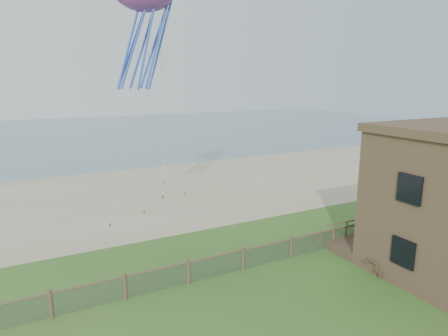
{
  "coord_description": "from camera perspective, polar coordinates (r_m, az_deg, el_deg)",
  "views": [
    {
      "loc": [
        -9.61,
        -10.08,
        9.42
      ],
      "look_at": [
        -0.04,
        8.0,
        4.94
      ],
      "focal_mm": 32.0,
      "sensor_mm": 36.0,
      "label": 1
    }
  ],
  "objects": [
    {
      "name": "motel_deck",
      "position": [
        28.69,
        27.05,
        -7.69
      ],
      "size": [
        15.0,
        2.0,
        0.5
      ],
      "primitive_type": "cube",
      "color": "brown",
      "rests_on": "ground"
    },
    {
      "name": "ocean",
      "position": [
        77.26,
        -20.6,
        4.58
      ],
      "size": [
        160.0,
        68.0,
        0.02
      ],
      "primitive_type": "cube",
      "color": "slate",
      "rests_on": "ground"
    },
    {
      "name": "chainlink_fence",
      "position": [
        20.73,
        2.76,
        -12.98
      ],
      "size": [
        36.2,
        0.2,
        1.25
      ],
      "primitive_type": null,
      "color": "brown",
      "rests_on": "ground"
    },
    {
      "name": "ground",
      "position": [
        16.82,
        14.04,
        -22.12
      ],
      "size": [
        160.0,
        160.0,
        0.0
      ],
      "primitive_type": "plane",
      "color": "#2E6121",
      "rests_on": "ground"
    },
    {
      "name": "octopus_kite",
      "position": [
        23.79,
        -11.26,
        19.82
      ],
      "size": [
        3.89,
        2.92,
        7.55
      ],
      "primitive_type": null,
      "rotation": [
        0.0,
        0.0,
        -0.09
      ],
      "color": "#EA255C"
    },
    {
      "name": "picnic_table",
      "position": [
        22.12,
        21.94,
        -12.74
      ],
      "size": [
        1.98,
        1.64,
        0.74
      ],
      "primitive_type": null,
      "rotation": [
        0.0,
        0.0,
        -0.2
      ],
      "color": "brown",
      "rests_on": "ground"
    },
    {
      "name": "sand_beach",
      "position": [
        34.79,
        -10.81,
        -3.56
      ],
      "size": [
        72.0,
        20.0,
        0.02
      ],
      "primitive_type": "cube",
      "color": "tan",
      "rests_on": "ground"
    }
  ]
}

